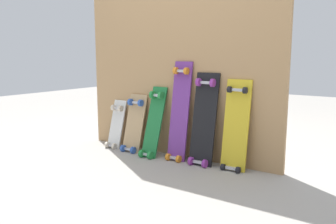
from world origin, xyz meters
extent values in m
plane|color=#9E9991|center=(0.00, 0.00, 0.00)|extent=(12.00, 12.00, 0.00)
cube|color=tan|center=(0.00, 0.07, 0.86)|extent=(2.10, 0.04, 1.72)
cube|color=silver|center=(-0.68, -0.04, 0.21)|extent=(0.16, 0.17, 0.56)
cube|color=#B7B7BF|center=(-0.68, -0.11, 0.03)|extent=(0.07, 0.04, 0.03)
cube|color=#B7B7BF|center=(-0.68, -0.01, 0.41)|extent=(0.07, 0.04, 0.03)
cylinder|color=beige|center=(-0.73, -0.13, 0.03)|extent=(0.03, 0.06, 0.06)
cylinder|color=beige|center=(-0.63, -0.13, 0.03)|extent=(0.03, 0.06, 0.06)
cylinder|color=beige|center=(-0.73, -0.02, 0.41)|extent=(0.03, 0.06, 0.06)
cylinder|color=beige|center=(-0.63, -0.02, 0.41)|extent=(0.03, 0.06, 0.06)
cube|color=tan|center=(-0.43, -0.04, 0.25)|extent=(0.21, 0.19, 0.63)
cube|color=#B7B7BF|center=(-0.43, -0.13, 0.03)|extent=(0.10, 0.04, 0.03)
cube|color=#B7B7BF|center=(-0.43, -0.01, 0.49)|extent=(0.10, 0.04, 0.03)
cylinder|color=#3359B2|center=(-0.50, -0.15, 0.03)|extent=(0.03, 0.07, 0.07)
cylinder|color=#3359B2|center=(-0.36, -0.15, 0.03)|extent=(0.03, 0.07, 0.07)
cylinder|color=#3359B2|center=(-0.50, -0.02, 0.49)|extent=(0.03, 0.07, 0.07)
cylinder|color=#3359B2|center=(-0.36, -0.02, 0.49)|extent=(0.03, 0.07, 0.07)
cube|color=#1E7238|center=(-0.16, -0.07, 0.30)|extent=(0.17, 0.24, 0.72)
cube|color=#B7B7BF|center=(-0.16, -0.18, 0.03)|extent=(0.07, 0.04, 0.03)
cube|color=#B7B7BF|center=(-0.16, -0.01, 0.58)|extent=(0.07, 0.04, 0.03)
cylinder|color=#268C3F|center=(-0.22, -0.20, 0.04)|extent=(0.03, 0.07, 0.07)
cylinder|color=#268C3F|center=(-0.11, -0.20, 0.04)|extent=(0.03, 0.07, 0.07)
cylinder|color=#268C3F|center=(-0.22, -0.03, 0.58)|extent=(0.03, 0.07, 0.07)
cylinder|color=#268C3F|center=(-0.11, -0.03, 0.58)|extent=(0.03, 0.07, 0.07)
cube|color=#6B338C|center=(0.10, -0.03, 0.42)|extent=(0.19, 0.16, 0.97)
cube|color=#B7B7BF|center=(0.10, -0.12, 0.03)|extent=(0.08, 0.04, 0.03)
cube|color=#B7B7BF|center=(0.10, 0.00, 0.82)|extent=(0.08, 0.04, 0.03)
cylinder|color=orange|center=(0.05, -0.13, 0.03)|extent=(0.03, 0.06, 0.06)
cylinder|color=orange|center=(0.16, -0.13, 0.03)|extent=(0.03, 0.06, 0.06)
cylinder|color=orange|center=(0.05, -0.01, 0.82)|extent=(0.03, 0.06, 0.06)
cylinder|color=orange|center=(0.16, -0.01, 0.82)|extent=(0.03, 0.06, 0.06)
cube|color=black|center=(0.36, -0.03, 0.37)|extent=(0.23, 0.16, 0.87)
cube|color=#B7B7BF|center=(0.36, -0.11, 0.03)|extent=(0.10, 0.04, 0.03)
cube|color=#B7B7BF|center=(0.36, 0.00, 0.72)|extent=(0.10, 0.04, 0.03)
cylinder|color=purple|center=(0.29, -0.13, 0.04)|extent=(0.03, 0.07, 0.07)
cylinder|color=purple|center=(0.43, -0.13, 0.04)|extent=(0.03, 0.07, 0.07)
cylinder|color=purple|center=(0.29, -0.01, 0.73)|extent=(0.03, 0.07, 0.07)
cylinder|color=purple|center=(0.43, -0.01, 0.73)|extent=(0.03, 0.07, 0.07)
cube|color=gold|center=(0.66, -0.01, 0.35)|extent=(0.22, 0.13, 0.83)
cube|color=#B7B7BF|center=(0.66, -0.08, 0.02)|extent=(0.10, 0.04, 0.03)
cube|color=#B7B7BF|center=(0.66, 0.01, 0.68)|extent=(0.10, 0.04, 0.03)
cylinder|color=black|center=(0.59, -0.10, 0.03)|extent=(0.03, 0.05, 0.05)
cylinder|color=black|center=(0.72, -0.10, 0.03)|extent=(0.03, 0.05, 0.05)
cylinder|color=black|center=(0.59, -0.01, 0.68)|extent=(0.03, 0.05, 0.05)
cylinder|color=black|center=(0.72, -0.01, 0.68)|extent=(0.03, 0.05, 0.05)
camera|label=1|loc=(1.83, -2.72, 0.97)|focal=37.57mm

